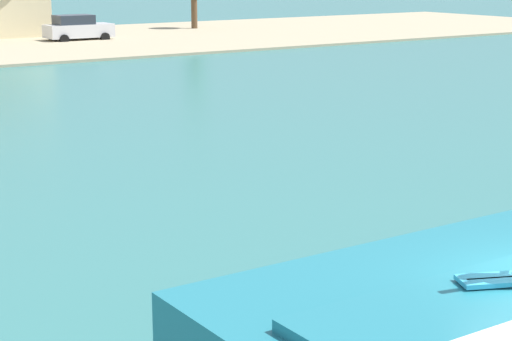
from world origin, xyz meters
The scene contains 2 objects.
wave_crest centered at (-0.94, 0.60, 0.73)m, with size 7.37×4.57×1.54m.
car_far_shore centered at (14.58, 51.29, 0.95)m, with size 4.60×2.26×1.86m.
Camera 1 is at (-9.25, -6.30, 5.37)m, focal length 61.45 mm.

